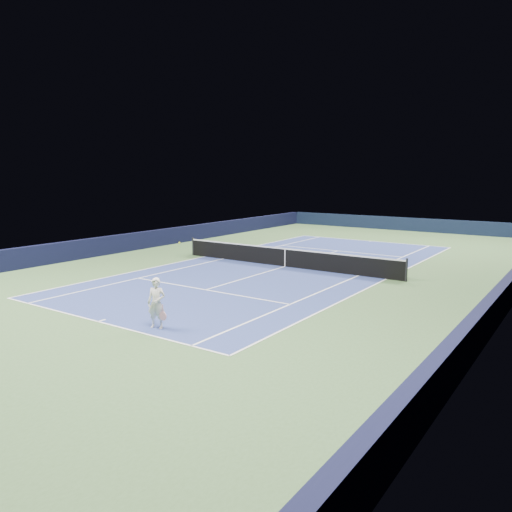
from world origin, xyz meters
The scene contains 18 objects.
ground centered at (0.00, 0.00, 0.00)m, with size 40.00×40.00×0.00m, color #3C5D32.
wall_far centered at (0.00, 19.82, 0.55)m, with size 22.00×0.35×1.10m, color black.
wall_left centered at (-10.82, 0.00, 0.55)m, with size 0.35×40.00×1.10m, color black.
court_surface centered at (0.00, 0.00, 0.00)m, with size 10.97×23.77×0.01m, color navy.
baseline_far centered at (0.00, 11.88, 0.01)m, with size 10.97×0.08×0.00m, color white.
baseline_near centered at (0.00, -11.88, 0.01)m, with size 10.97×0.08×0.00m, color white.
sideline_doubles_right centered at (5.49, 0.00, 0.01)m, with size 0.08×23.77×0.00m, color white.
sideline_doubles_left centered at (-5.49, 0.00, 0.01)m, with size 0.08×23.77×0.00m, color white.
sideline_singles_right centered at (4.12, 0.00, 0.01)m, with size 0.08×23.77×0.00m, color white.
sideline_singles_left centered at (-4.12, 0.00, 0.01)m, with size 0.08×23.77×0.00m, color white.
service_line_far centered at (0.00, 6.40, 0.01)m, with size 8.23×0.08×0.00m, color white.
service_line_near centered at (0.00, -6.40, 0.01)m, with size 8.23×0.08×0.00m, color white.
center_service_line centered at (0.00, 0.00, 0.01)m, with size 0.08×12.80×0.00m, color white.
center_mark_far centered at (0.00, 11.73, 0.01)m, with size 0.08×0.30×0.00m, color white.
center_mark_near centered at (0.00, -11.73, 0.01)m, with size 0.08×0.30×0.00m, color white.
tennis_net centered at (0.00, 0.00, 0.50)m, with size 12.90×0.10×1.07m.
sponsor_cube centered at (-6.40, 0.49, 0.42)m, with size 0.60×0.53×0.84m.
tennis_player centered at (2.11, -11.25, 0.81)m, with size 0.81×1.32×2.65m.
Camera 1 is at (13.32, -21.99, 4.88)m, focal length 35.00 mm.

